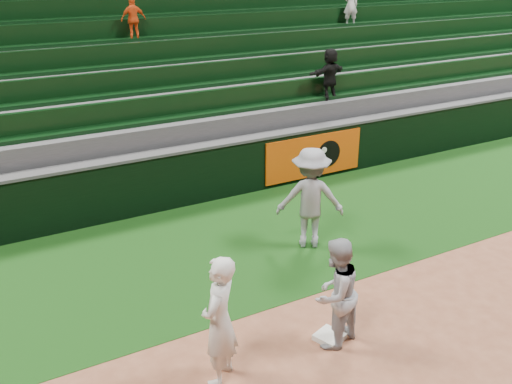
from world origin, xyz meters
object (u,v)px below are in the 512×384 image
baserunner (335,293)px  base_coach (310,198)px  first_base (329,337)px  first_baseman (219,321)px

baserunner → base_coach: (1.31, 2.53, 0.15)m
first_base → base_coach: (1.30, 2.46, 0.90)m
first_base → base_coach: size_ratio=0.19×
first_baseman → baserunner: bearing=134.0°
first_baseman → baserunner: first_baseman is taller
first_baseman → base_coach: size_ratio=0.93×
first_base → first_baseman: 1.86m
first_baseman → first_base: bearing=136.5°
first_baseman → baserunner: (1.66, -0.09, -0.07)m
first_base → baserunner: size_ratio=0.22×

